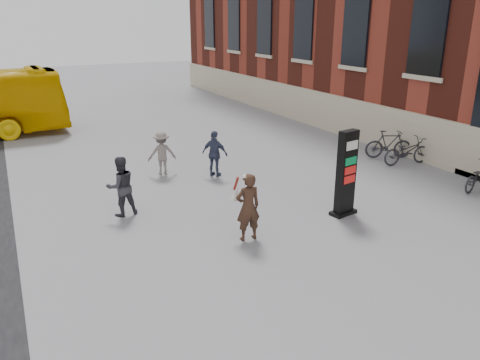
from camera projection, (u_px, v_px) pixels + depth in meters
name	position (u px, v px, depth m)	size (l,w,h in m)	color
ground	(251.00, 251.00, 11.20)	(100.00, 100.00, 0.00)	#9E9EA3
info_pylon	(346.00, 173.00, 12.94)	(0.83, 0.52, 2.43)	black
woman	(248.00, 206.00, 11.53)	(0.67, 0.62, 1.74)	#39251A
pedestrian_a	(121.00, 186.00, 13.00)	(0.83, 0.65, 1.71)	#313138
pedestrian_b	(162.00, 153.00, 16.51)	(1.00, 0.57, 1.55)	slate
pedestrian_c	(215.00, 154.00, 16.26)	(0.95, 0.40, 1.62)	#373F59
bike_4	(479.00, 176.00, 15.10)	(0.60, 1.71, 0.90)	#2A2A31
bike_6	(407.00, 151.00, 17.68)	(0.69, 1.98, 1.04)	#2A2A31
bike_7	(389.00, 144.00, 18.48)	(0.53, 1.86, 1.12)	#2A2A31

